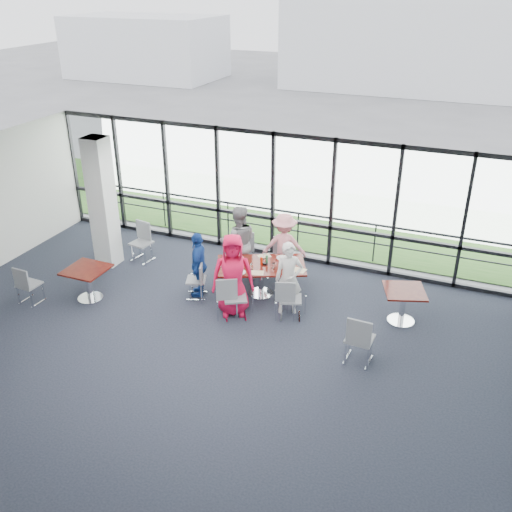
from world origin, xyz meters
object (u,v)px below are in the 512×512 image
at_px(side_table_right, 404,295).
at_px(diner_end, 199,264).
at_px(main_table, 261,270).
at_px(diner_near_right, 289,279).
at_px(structural_column, 102,203).
at_px(side_table_left, 87,273).
at_px(chair_spare_la, 29,284).
at_px(chair_main_fl, 237,255).
at_px(diner_near_left, 233,275).
at_px(chair_main_nl, 235,298).
at_px(chair_main_end, 196,280).
at_px(diner_far_left, 238,243).
at_px(chair_spare_r, 360,339).
at_px(chair_main_nr, 291,299).
at_px(chair_spare_lb, 141,243).
at_px(diner_far_right, 284,246).
at_px(chair_main_fr, 277,258).

height_order(side_table_right, diner_end, diner_end).
xyz_separation_m(main_table, diner_near_right, (0.81, -0.47, 0.18)).
xyz_separation_m(structural_column, side_table_left, (0.64, -1.65, -0.97)).
height_order(structural_column, chair_spare_la, structural_column).
bearing_deg(chair_main_fl, chair_spare_la, 2.77).
relative_size(side_table_right, diner_near_left, 0.57).
height_order(diner_near_right, diner_end, diner_near_right).
distance_m(main_table, diner_end, 1.39).
relative_size(chair_main_nl, chair_main_end, 1.10).
height_order(diner_far_left, chair_spare_r, diner_far_left).
height_order(main_table, chair_main_nl, chair_main_nl).
bearing_deg(chair_main_fl, diner_near_right, 109.35).
distance_m(diner_near_right, chair_main_nr, 0.43).
relative_size(chair_main_nr, chair_spare_lb, 0.93).
xyz_separation_m(diner_near_right, diner_far_left, (-1.59, 1.02, 0.10)).
relative_size(main_table, diner_far_right, 1.38).
xyz_separation_m(diner_near_right, chair_spare_la, (-5.36, -1.77, -0.36)).
xyz_separation_m(diner_near_left, chair_spare_r, (2.86, -0.68, -0.41)).
distance_m(diner_near_right, chair_main_fl, 2.09).
xyz_separation_m(chair_main_nr, chair_main_fl, (-1.83, 1.37, 0.04)).
relative_size(structural_column, chair_spare_r, 3.22).
xyz_separation_m(diner_near_right, chair_spare_r, (1.80, -1.15, -0.31)).
height_order(diner_near_right, chair_main_nr, diner_near_right).
bearing_deg(main_table, diner_near_left, -129.58).
xyz_separation_m(chair_main_nr, chair_main_end, (-2.23, 0.02, -0.02)).
distance_m(diner_near_left, diner_far_left, 1.59).
bearing_deg(side_table_left, diner_far_right, 36.10).
bearing_deg(chair_main_nl, diner_near_right, 4.14).
xyz_separation_m(main_table, diner_end, (-1.28, -0.52, 0.13)).
bearing_deg(side_table_right, chair_main_fl, 170.80).
height_order(structural_column, diner_near_left, structural_column).
distance_m(structural_column, diner_far_right, 4.46).
relative_size(diner_end, chair_main_nl, 1.61).
bearing_deg(chair_main_nl, chair_spare_lb, 125.38).
xyz_separation_m(side_table_right, chair_spare_r, (-0.52, -1.67, -0.13)).
distance_m(side_table_left, chair_main_nr, 4.50).
bearing_deg(diner_end, chair_spare_lb, -130.06).
height_order(side_table_left, chair_main_nr, chair_main_nr).
bearing_deg(chair_spare_la, chair_main_nr, 18.86).
height_order(diner_end, chair_main_end, diner_end).
bearing_deg(chair_main_nr, chair_main_nl, -176.95).
relative_size(structural_column, chair_main_nl, 3.39).
bearing_deg(diner_near_right, structural_column, 151.07).
bearing_deg(chair_spare_r, structural_column, 169.50).
bearing_deg(chair_spare_r, chair_main_fr, 138.20).
bearing_deg(chair_main_nr, diner_far_left, 126.13).
bearing_deg(diner_far_right, chair_main_end, 32.37).
relative_size(chair_main_nl, chair_main_fl, 0.96).
relative_size(diner_near_right, diner_end, 1.06).
height_order(diner_near_left, chair_main_nr, diner_near_left).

